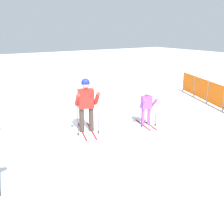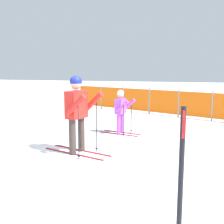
{
  "view_description": "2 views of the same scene",
  "coord_description": "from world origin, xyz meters",
  "views": [
    {
      "loc": [
        7.53,
        -3.81,
        3.2
      ],
      "look_at": [
        0.46,
        0.81,
        0.66
      ],
      "focal_mm": 45.0,
      "sensor_mm": 36.0,
      "label": 1
    },
    {
      "loc": [
        2.23,
        -5.55,
        1.91
      ],
      "look_at": [
        0.55,
        1.11,
        0.79
      ],
      "focal_mm": 45.0,
      "sensor_mm": 36.0,
      "label": 2
    }
  ],
  "objects": [
    {
      "name": "skier_child",
      "position": [
        0.55,
        2.14,
        0.74
      ],
      "size": [
        1.21,
        0.63,
        1.26
      ],
      "rotation": [
        0.0,
        0.0,
        -0.26
      ],
      "color": "maroon",
      "rests_on": "ground_plane"
    },
    {
      "name": "ground_plane",
      "position": [
        0.0,
        0.0,
        0.0
      ],
      "size": [
        60.0,
        60.0,
        0.0
      ],
      "primitive_type": "plane",
      "color": "white"
    },
    {
      "name": "skier_adult",
      "position": [
        0.01,
        0.14,
        1.03
      ],
      "size": [
        1.65,
        0.92,
        1.72
      ],
      "rotation": [
        0.0,
        0.0,
        -0.32
      ],
      "color": "maroon",
      "rests_on": "ground_plane"
    }
  ]
}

